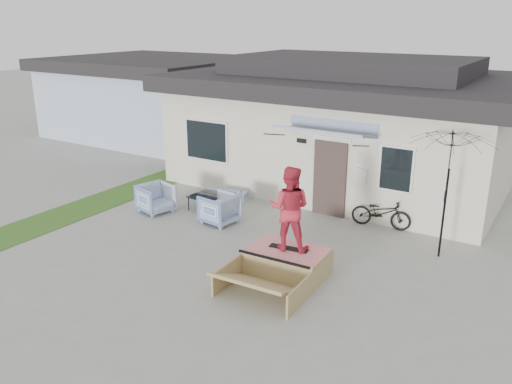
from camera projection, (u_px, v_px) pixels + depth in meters
The scene contains 13 objects.
ground at pixel (201, 267), 11.50m from camera, with size 90.00×90.00×0.00m, color #97978E.
grass_strip at pixel (106, 200), 15.73m from camera, with size 1.40×8.00×0.01m, color #336021.
house at pixel (348, 122), 17.29m from camera, with size 10.80×8.49×4.10m.
neighbor_house at pixel (154, 95), 24.26m from camera, with size 8.60×7.60×3.50m.
loveseat at pixel (226, 192), 15.70m from camera, with size 1.28×0.38×0.50m, color #4063AF.
armchair_left at pixel (156, 197), 14.65m from camera, with size 0.86×0.81×0.89m, color #4063AF.
armchair_right at pixel (219, 207), 13.87m from camera, with size 0.86×0.80×0.88m, color #4063AF.
coffee_table at pixel (207, 202), 14.96m from camera, with size 0.83×0.83×0.41m, color black.
bicycle at pixel (381, 210), 13.55m from camera, with size 0.54×1.55×0.99m, color black.
patio_umbrella at pixel (447, 184), 11.49m from camera, with size 2.28×2.19×2.20m.
skate_ramp at pixel (287, 262), 11.16m from camera, with size 1.64×2.19×0.55m, color #9C8351, non-canonical shape.
skateboard at pixel (289, 248), 11.11m from camera, with size 0.86×0.21×0.05m, color black.
skater at pixel (289, 207), 10.82m from camera, with size 0.89×0.68×1.81m, color #CA2C41.
Camera 1 is at (6.57, -8.12, 5.24)m, focal length 36.63 mm.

